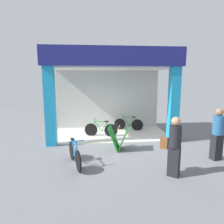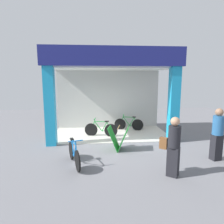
# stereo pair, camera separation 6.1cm
# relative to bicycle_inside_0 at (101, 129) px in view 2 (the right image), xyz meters

# --- Properties ---
(ground_plane) EXTENTS (18.38, 18.38, 0.00)m
(ground_plane) POSITION_rel_bicycle_inside_0_xyz_m (0.46, -1.00, -0.32)
(ground_plane) COLOR slate
(ground_plane) RESTS_ON ground
(shop_facade) EXTENTS (5.39, 3.01, 3.72)m
(shop_facade) POSITION_rel_bicycle_inside_0_xyz_m (0.46, 0.41, 1.67)
(shop_facade) COLOR beige
(shop_facade) RESTS_ON ground
(bicycle_inside_0) EXTENTS (1.44, 0.44, 0.81)m
(bicycle_inside_0) POSITION_rel_bicycle_inside_0_xyz_m (0.00, 0.00, 0.00)
(bicycle_inside_0) COLOR black
(bicycle_inside_0) RESTS_ON ground
(bicycle_inside_1) EXTENTS (1.40, 0.49, 0.79)m
(bicycle_inside_1) POSITION_rel_bicycle_inside_0_xyz_m (1.42, 0.98, -0.01)
(bicycle_inside_1) COLOR black
(bicycle_inside_1) RESTS_ON ground
(bicycle_parked_0) EXTENTS (0.53, 1.47, 0.84)m
(bicycle_parked_0) POSITION_rel_bicycle_inside_0_xyz_m (-0.91, -2.92, 0.01)
(bicycle_parked_0) COLOR black
(bicycle_parked_0) RESTS_ON ground
(sandwich_board_sign) EXTENTS (0.84, 0.75, 0.86)m
(sandwich_board_sign) POSITION_rel_bicycle_inside_0_xyz_m (0.56, -1.76, 0.10)
(sandwich_board_sign) COLOR #197226
(sandwich_board_sign) RESTS_ON ground
(pedestrian_0) EXTENTS (0.56, 0.50, 1.59)m
(pedestrian_0) POSITION_rel_bicycle_inside_0_xyz_m (1.74, -3.84, 0.50)
(pedestrian_0) COLOR black
(pedestrian_0) RESTS_ON ground
(pedestrian_1) EXTENTS (0.39, 0.39, 1.65)m
(pedestrian_1) POSITION_rel_bicycle_inside_0_xyz_m (3.52, -2.93, 0.53)
(pedestrian_1) COLOR black
(pedestrian_1) RESTS_ON ground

